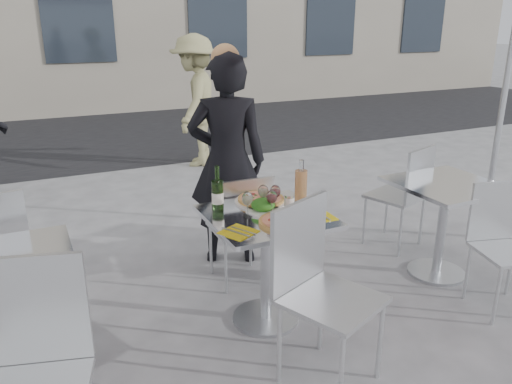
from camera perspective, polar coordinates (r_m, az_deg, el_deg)
name	(u,v)px	position (r m, az deg, el deg)	size (l,w,h in m)	color
ground	(266,319)	(3.43, 1.11, -14.31)	(80.00, 80.00, 0.00)	slate
street_asphalt	(104,133)	(9.35, -16.99, 6.42)	(24.00, 5.00, 0.00)	black
main_table	(266,245)	(3.17, 1.17, -6.12)	(0.72, 0.72, 0.75)	#B7BABF
side_table_left	(3,299)	(2.91, -26.92, -10.80)	(0.72, 0.72, 0.75)	#B7BABF
side_table_right	(444,209)	(4.02, 20.69, -1.87)	(0.72, 0.72, 0.75)	#B7BABF
chair_far	(243,222)	(3.62, -1.49, -3.40)	(0.40, 0.41, 0.86)	silver
chair_near	(317,278)	(2.70, 6.93, -9.76)	(0.60, 0.61, 1.00)	silver
side_chair_lnear	(29,363)	(2.27, -24.52, -17.37)	(0.57, 0.58, 1.01)	silver
side_chair_rfar	(406,189)	(4.40, 16.79, 0.32)	(0.53, 0.54, 0.91)	silver
side_chair_rnear	(502,236)	(3.77, 26.33, -4.51)	(0.48, 0.49, 0.86)	silver
woman_diner	(227,161)	(3.93, -3.31, 3.53)	(0.61, 0.40, 1.68)	black
pedestrian_b	(196,101)	(6.87, -6.90, 10.28)	(1.13, 0.65, 1.75)	#989262
pizza_near	(286,221)	(2.96, 3.50, -3.37)	(0.33, 0.33, 0.02)	tan
pizza_far	(261,200)	(3.29, 0.57, -0.90)	(0.35, 0.35, 0.03)	white
salad_plate	(263,206)	(3.12, 0.82, -1.62)	(0.22, 0.22, 0.09)	white
wine_bottle	(218,194)	(3.11, -4.41, -0.23)	(0.07, 0.08, 0.29)	#27481B
carafe	(301,186)	(3.26, 5.16, 0.74)	(0.08, 0.08, 0.29)	tan
sugar_shaker	(289,203)	(3.13, 3.81, -1.27)	(0.06, 0.06, 0.11)	white
wineglass_white_a	(247,199)	(3.02, -0.98, -0.86)	(0.07, 0.07, 0.16)	white
wineglass_white_b	(263,192)	(3.15, 0.83, 0.00)	(0.07, 0.07, 0.16)	white
wineglass_red_a	(272,198)	(3.05, 1.81, -0.66)	(0.07, 0.07, 0.16)	white
wineglass_red_b	(275,192)	(3.15, 2.22, -0.03)	(0.07, 0.07, 0.16)	white
napkin_left	(238,232)	(2.83, -2.03, -4.58)	(0.24, 0.24, 0.01)	yellow
napkin_right	(318,216)	(3.07, 7.15, -2.78)	(0.19, 0.20, 0.01)	yellow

